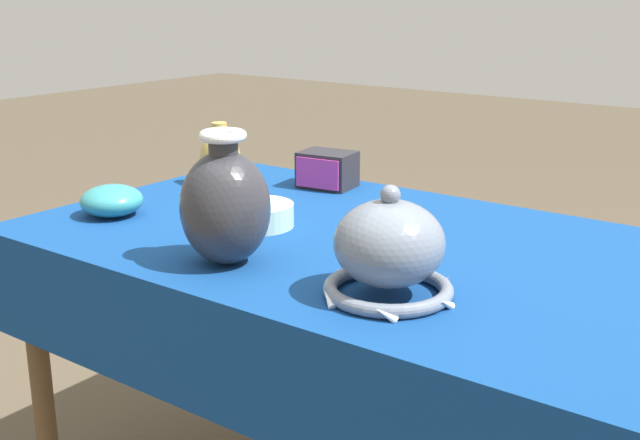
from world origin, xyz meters
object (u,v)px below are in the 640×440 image
mosaic_tile_box (327,170)px  jar_round_ochre (220,157)px  pot_squat_celadon (257,215)px  bowl_shallow_teal (112,201)px  vase_dome_bell (389,252)px  vase_tall_bulbous (225,205)px

mosaic_tile_box → jar_round_ochre: 0.25m
jar_round_ochre → pot_squat_celadon: 0.36m
bowl_shallow_teal → pot_squat_celadon: 0.31m
mosaic_tile_box → pot_squat_celadon: (0.08, -0.34, -0.02)m
bowl_shallow_teal → jar_round_ochre: jar_round_ochre is taller
jar_round_ochre → pot_squat_celadon: jar_round_ochre is taller
vase_dome_bell → mosaic_tile_box: size_ratio=1.57×
mosaic_tile_box → bowl_shallow_teal: 0.50m
jar_round_ochre → vase_tall_bulbous: bearing=-45.8°
vase_tall_bulbous → vase_dome_bell: size_ratio=1.08×
vase_dome_bell → mosaic_tile_box: (-0.48, 0.50, -0.03)m
mosaic_tile_box → bowl_shallow_teal: mosaic_tile_box is taller
bowl_shallow_teal → jar_round_ochre: (-0.01, 0.33, 0.03)m
vase_tall_bulbous → bowl_shallow_teal: size_ratio=1.79×
jar_round_ochre → pot_squat_celadon: size_ratio=1.04×
jar_round_ochre → pot_squat_celadon: (0.29, -0.21, -0.04)m
vase_tall_bulbous → jar_round_ochre: size_ratio=1.54×
pot_squat_celadon → vase_dome_bell: bearing=-22.1°
vase_dome_bell → jar_round_ochre: (-0.69, 0.37, -0.00)m
bowl_shallow_teal → pot_squat_celadon: bearing=22.5°
vase_dome_bell → mosaic_tile_box: bearing=133.7°
pot_squat_celadon → jar_round_ochre: bearing=144.6°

